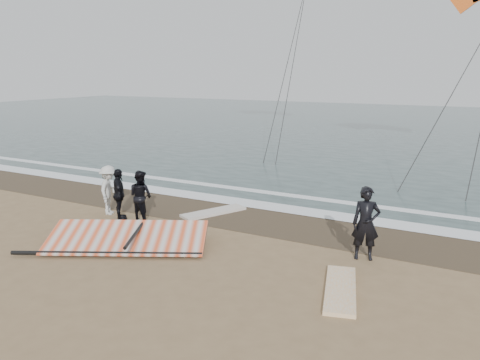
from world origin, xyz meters
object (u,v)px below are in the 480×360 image
object	(u,v)px
man_main	(366,223)
board_cream	(214,212)
sail_rig	(129,239)
board_white	(340,289)

from	to	relation	value
man_main	board_cream	world-z (taller)	man_main
man_main	sail_rig	size ratio (longest dim) A/B	0.42
man_main	sail_rig	bearing A→B (deg)	-178.84
man_main	board_white	size ratio (longest dim) A/B	0.82
board_white	sail_rig	world-z (taller)	sail_rig
man_main	board_white	distance (m)	2.22
sail_rig	board_white	bearing A→B (deg)	0.32
board_cream	sail_rig	bearing A→B (deg)	-71.59
man_main	board_cream	bearing A→B (deg)	145.81
man_main	board_cream	size ratio (longest dim) A/B	0.83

